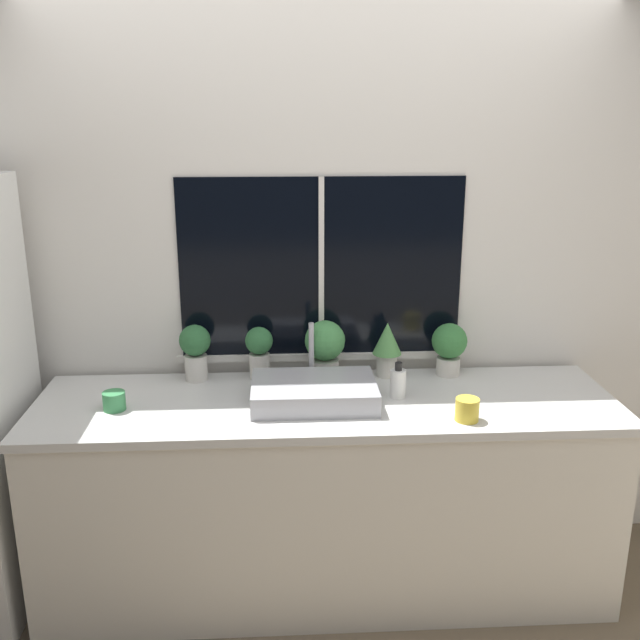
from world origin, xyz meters
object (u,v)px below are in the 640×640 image
at_px(potted_plant_far_left, 195,348).
at_px(potted_plant_center, 325,346).
at_px(soap_bottle, 398,383).
at_px(sink, 314,392).
at_px(potted_plant_left, 259,349).
at_px(potted_plant_right, 387,345).
at_px(potted_plant_far_right, 449,346).
at_px(mug_yellow, 467,410).
at_px(mug_green, 114,401).

relative_size(potted_plant_far_left, potted_plant_center, 0.97).
bearing_deg(soap_bottle, potted_plant_far_left, 163.89).
height_order(sink, potted_plant_left, sink).
height_order(potted_plant_center, potted_plant_right, potted_plant_center).
xyz_separation_m(potted_plant_far_right, mug_yellow, (-0.04, -0.50, -0.09)).
height_order(potted_plant_left, potted_plant_far_right, same).
xyz_separation_m(potted_plant_far_left, potted_plant_right, (0.86, 0.00, -0.00)).
height_order(sink, mug_yellow, sink).
distance_m(soap_bottle, mug_green, 1.17).
xyz_separation_m(potted_plant_right, mug_green, (-1.15, -0.32, -0.11)).
relative_size(soap_bottle, mug_green, 1.71).
xyz_separation_m(potted_plant_left, mug_green, (-0.58, -0.32, -0.10)).
bearing_deg(sink, potted_plant_left, 129.03).
bearing_deg(potted_plant_far_left, mug_green, -133.10).
relative_size(potted_plant_right, mug_green, 2.78).
bearing_deg(potted_plant_right, mug_yellow, -64.00).
relative_size(potted_plant_right, potted_plant_far_right, 1.04).
xyz_separation_m(sink, mug_green, (-0.81, -0.03, -0.01)).
bearing_deg(mug_yellow, sink, 159.96).
relative_size(potted_plant_far_right, mug_green, 2.67).
xyz_separation_m(potted_plant_center, potted_plant_far_right, (0.56, 0.00, -0.01)).
xyz_separation_m(sink, potted_plant_center, (0.06, 0.28, 0.10)).
bearing_deg(potted_plant_center, potted_plant_far_right, 0.00).
xyz_separation_m(potted_plant_far_left, potted_plant_left, (0.28, 0.00, -0.01)).
relative_size(potted_plant_left, soap_bottle, 1.56).
distance_m(potted_plant_center, potted_plant_right, 0.28).
distance_m(potted_plant_far_right, mug_green, 1.47).
xyz_separation_m(potted_plant_left, potted_plant_far_right, (0.86, 0.00, 0.00)).
height_order(potted_plant_left, potted_plant_right, potted_plant_right).
relative_size(potted_plant_far_right, soap_bottle, 1.57).
bearing_deg(potted_plant_left, potted_plant_center, 0.00).
bearing_deg(potted_plant_center, potted_plant_right, 0.00).
relative_size(potted_plant_far_right, mug_yellow, 2.60).
bearing_deg(potted_plant_left, sink, -50.97).
bearing_deg(potted_plant_far_right, potted_plant_far_left, -180.00).
bearing_deg(potted_plant_left, soap_bottle, -23.18).
bearing_deg(sink, potted_plant_far_right, 24.26).
distance_m(soap_bottle, mug_yellow, 0.34).
xyz_separation_m(potted_plant_right, soap_bottle, (0.01, -0.25, -0.08)).
bearing_deg(mug_yellow, potted_plant_right, 116.00).
bearing_deg(mug_yellow, potted_plant_far_left, 155.66).
distance_m(potted_plant_far_left, potted_plant_left, 0.28).
height_order(potted_plant_far_left, potted_plant_center, potted_plant_center).
bearing_deg(potted_plant_center, sink, -102.80).
bearing_deg(soap_bottle, potted_plant_left, 156.82).
height_order(potted_plant_left, mug_green, potted_plant_left).
height_order(potted_plant_far_right, soap_bottle, potted_plant_far_right).
height_order(potted_plant_left, potted_plant_center, potted_plant_center).
relative_size(potted_plant_right, soap_bottle, 1.63).
distance_m(mug_green, mug_yellow, 1.41).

